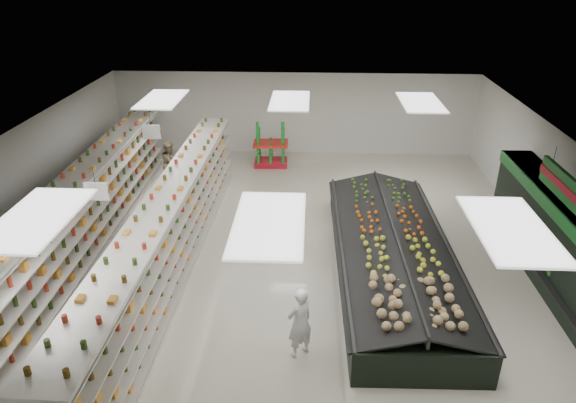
# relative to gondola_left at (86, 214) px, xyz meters

# --- Properties ---
(floor) EXTENTS (16.00, 16.00, 0.00)m
(floor) POSITION_rel_gondola_left_xyz_m (5.30, -0.33, -0.98)
(floor) COLOR beige
(floor) RESTS_ON ground
(ceiling) EXTENTS (14.00, 16.00, 0.02)m
(ceiling) POSITION_rel_gondola_left_xyz_m (5.30, -0.33, 2.22)
(ceiling) COLOR white
(ceiling) RESTS_ON wall_back
(wall_back) EXTENTS (14.00, 0.02, 3.20)m
(wall_back) POSITION_rel_gondola_left_xyz_m (5.30, 7.67, 0.62)
(wall_back) COLOR white
(wall_back) RESTS_ON floor
(wall_left) EXTENTS (0.02, 16.00, 3.20)m
(wall_left) POSITION_rel_gondola_left_xyz_m (-1.70, -0.33, 0.62)
(wall_left) COLOR white
(wall_left) RESTS_ON floor
(wall_right) EXTENTS (0.02, 16.00, 3.20)m
(wall_right) POSITION_rel_gondola_left_xyz_m (12.30, -0.33, 0.62)
(wall_right) COLOR white
(wall_right) RESTS_ON floor
(produce_wall_case) EXTENTS (0.93, 8.00, 2.20)m
(produce_wall_case) POSITION_rel_gondola_left_xyz_m (11.83, -1.83, 0.26)
(produce_wall_case) COLOR black
(produce_wall_case) RESTS_ON floor
(aisle_sign_near) EXTENTS (0.52, 0.06, 0.75)m
(aisle_sign_near) POSITION_rel_gondola_left_xyz_m (1.50, -2.33, 1.77)
(aisle_sign_near) COLOR white
(aisle_sign_near) RESTS_ON ceiling
(aisle_sign_far) EXTENTS (0.52, 0.06, 0.75)m
(aisle_sign_far) POSITION_rel_gondola_left_xyz_m (1.50, 1.67, 1.77)
(aisle_sign_far) COLOR white
(aisle_sign_far) RESTS_ON ceiling
(hortifruti_banner) EXTENTS (0.12, 3.20, 0.95)m
(hortifruti_banner) POSITION_rel_gondola_left_xyz_m (11.54, -1.83, 1.67)
(hortifruti_banner) COLOR #1D6D2A
(hortifruti_banner) RESTS_ON ceiling
(gondola_left) EXTENTS (1.15, 12.38, 2.14)m
(gondola_left) POSITION_rel_gondola_left_xyz_m (0.00, 0.00, 0.00)
(gondola_left) COLOR silver
(gondola_left) RESTS_ON floor
(gondola_center) EXTENTS (1.11, 12.40, 2.15)m
(gondola_center) POSITION_rel_gondola_left_xyz_m (2.60, -1.12, 0.00)
(gondola_center) COLOR silver
(gondola_center) RESTS_ON floor
(produce_island) EXTENTS (2.99, 7.87, 1.17)m
(produce_island) POSITION_rel_gondola_left_xyz_m (8.06, -0.88, -0.45)
(produce_island) COLOR black
(produce_island) RESTS_ON floor
(soda_endcap) EXTENTS (1.29, 0.90, 1.63)m
(soda_endcap) POSITION_rel_gondola_left_xyz_m (4.47, 6.21, -0.20)
(soda_endcap) COLOR red
(soda_endcap) RESTS_ON floor
(shopper_main) EXTENTS (0.68, 0.65, 1.57)m
(shopper_main) POSITION_rel_gondola_left_xyz_m (5.83, -3.96, -0.20)
(shopper_main) COLOR silver
(shopper_main) RESTS_ON floor
(shopper_background) EXTENTS (0.51, 0.78, 1.54)m
(shopper_background) POSITION_rel_gondola_left_xyz_m (1.17, 4.33, -0.21)
(shopper_background) COLOR tan
(shopper_background) RESTS_ON floor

